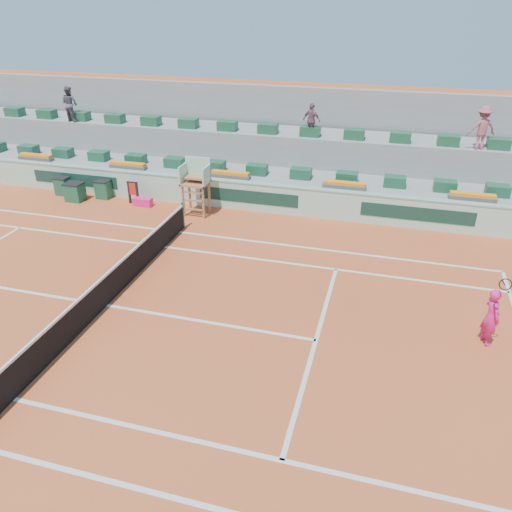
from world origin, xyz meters
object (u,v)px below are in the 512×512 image
object	(u,v)px
player_bag	(143,202)
drink_cooler_a	(103,189)
tennis_player	(491,317)
umpire_chair	(196,179)

from	to	relation	value
player_bag	drink_cooler_a	bearing A→B (deg)	169.12
tennis_player	umpire_chair	bearing A→B (deg)	149.65
umpire_chair	tennis_player	distance (m)	12.55
drink_cooler_a	tennis_player	world-z (taller)	tennis_player
player_bag	drink_cooler_a	distance (m)	2.24
player_bag	umpire_chair	world-z (taller)	umpire_chair
player_bag	umpire_chair	xyz separation A→B (m)	(2.67, -0.13, 1.36)
player_bag	tennis_player	xyz separation A→B (m)	(13.49, -6.46, 0.65)
umpire_chair	tennis_player	bearing A→B (deg)	-30.35
umpire_chair	drink_cooler_a	bearing A→B (deg)	173.59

